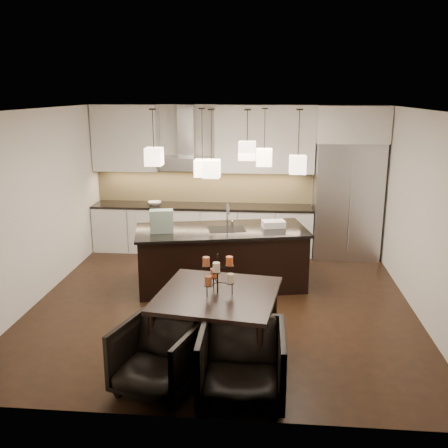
# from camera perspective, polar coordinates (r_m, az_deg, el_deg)

# --- Properties ---
(floor) EXTENTS (5.50, 5.50, 0.02)m
(floor) POSITION_cam_1_polar(r_m,az_deg,el_deg) (7.53, -0.14, -8.96)
(floor) COLOR black
(floor) RESTS_ON ground
(ceiling) EXTENTS (5.50, 5.50, 0.02)m
(ceiling) POSITION_cam_1_polar(r_m,az_deg,el_deg) (6.89, -0.15, 13.03)
(ceiling) COLOR white
(ceiling) RESTS_ON wall_back
(wall_back) EXTENTS (5.50, 0.02, 2.80)m
(wall_back) POSITION_cam_1_polar(r_m,az_deg,el_deg) (9.77, 1.35, 5.27)
(wall_back) COLOR silver
(wall_back) RESTS_ON ground
(wall_front) EXTENTS (5.50, 0.02, 2.80)m
(wall_front) POSITION_cam_1_polar(r_m,az_deg,el_deg) (4.46, -3.43, -6.66)
(wall_front) COLOR silver
(wall_front) RESTS_ON ground
(wall_left) EXTENTS (0.02, 5.50, 2.80)m
(wall_left) POSITION_cam_1_polar(r_m,az_deg,el_deg) (7.82, -20.73, 1.86)
(wall_left) COLOR silver
(wall_left) RESTS_ON ground
(wall_right) EXTENTS (0.02, 5.50, 2.80)m
(wall_right) POSITION_cam_1_polar(r_m,az_deg,el_deg) (7.36, 21.78, 0.99)
(wall_right) COLOR silver
(wall_right) RESTS_ON ground
(refrigerator) EXTENTS (1.20, 0.72, 2.15)m
(refrigerator) POSITION_cam_1_polar(r_m,az_deg,el_deg) (9.55, 13.86, 2.63)
(refrigerator) COLOR #B7B7BA
(refrigerator) RESTS_ON floor
(fridge_panel) EXTENTS (1.26, 0.72, 0.65)m
(fridge_panel) POSITION_cam_1_polar(r_m,az_deg,el_deg) (9.37, 14.40, 11.02)
(fridge_panel) COLOR silver
(fridge_panel) RESTS_ON refrigerator
(lower_cabinets) EXTENTS (4.21, 0.62, 0.88)m
(lower_cabinets) POSITION_cam_1_polar(r_m,az_deg,el_deg) (9.72, -2.49, -0.59)
(lower_cabinets) COLOR silver
(lower_cabinets) RESTS_ON floor
(countertop) EXTENTS (4.21, 0.66, 0.04)m
(countertop) POSITION_cam_1_polar(r_m,az_deg,el_deg) (9.61, -2.52, 2.05)
(countertop) COLOR black
(countertop) RESTS_ON lower_cabinets
(backsplash) EXTENTS (4.21, 0.02, 0.63)m
(backsplash) POSITION_cam_1_polar(r_m,az_deg,el_deg) (9.83, -2.31, 4.34)
(backsplash) COLOR tan
(backsplash) RESTS_ON countertop
(upper_cab_left) EXTENTS (1.25, 0.35, 1.25)m
(upper_cab_left) POSITION_cam_1_polar(r_m,az_deg,el_deg) (9.85, -11.17, 9.62)
(upper_cab_left) COLOR silver
(upper_cab_left) RESTS_ON wall_back
(upper_cab_right) EXTENTS (1.85, 0.35, 1.25)m
(upper_cab_right) POSITION_cam_1_polar(r_m,az_deg,el_deg) (9.46, 4.69, 9.64)
(upper_cab_right) COLOR silver
(upper_cab_right) RESTS_ON wall_back
(hood_canopy) EXTENTS (0.90, 0.52, 0.24)m
(hood_canopy) POSITION_cam_1_polar(r_m,az_deg,el_deg) (9.56, -4.34, 6.95)
(hood_canopy) COLOR #B7B7BA
(hood_canopy) RESTS_ON wall_back
(hood_chimney) EXTENTS (0.30, 0.28, 0.96)m
(hood_chimney) POSITION_cam_1_polar(r_m,az_deg,el_deg) (9.60, -4.30, 10.59)
(hood_chimney) COLOR #B7B7BA
(hood_chimney) RESTS_ON hood_canopy
(fruit_bowl) EXTENTS (0.32, 0.32, 0.06)m
(fruit_bowl) POSITION_cam_1_polar(r_m,az_deg,el_deg) (9.71, -7.94, 2.37)
(fruit_bowl) COLOR silver
(fruit_bowl) RESTS_ON countertop
(island_body) EXTENTS (2.74, 1.56, 0.91)m
(island_body) POSITION_cam_1_polar(r_m,az_deg,el_deg) (7.96, -0.29, -4.01)
(island_body) COLOR black
(island_body) RESTS_ON floor
(island_top) EXTENTS (2.84, 1.66, 0.04)m
(island_top) POSITION_cam_1_polar(r_m,az_deg,el_deg) (7.82, -0.29, -0.72)
(island_top) COLOR black
(island_top) RESTS_ON island_body
(faucet) EXTENTS (0.15, 0.26, 0.39)m
(faucet) POSITION_cam_1_polar(r_m,az_deg,el_deg) (7.88, 0.36, 1.02)
(faucet) COLOR silver
(faucet) RESTS_ON island_top
(tote_bag) EXTENTS (0.38, 0.26, 0.35)m
(tote_bag) POSITION_cam_1_polar(r_m,az_deg,el_deg) (7.65, -7.16, 0.32)
(tote_bag) COLOR #17452C
(tote_bag) RESTS_ON island_top
(food_container) EXTENTS (0.40, 0.32, 0.10)m
(food_container) POSITION_cam_1_polar(r_m,az_deg,el_deg) (7.96, 5.68, 0.02)
(food_container) COLOR silver
(food_container) RESTS_ON island_top
(dining_table) EXTENTS (1.51, 1.51, 0.80)m
(dining_table) POSITION_cam_1_polar(r_m,az_deg,el_deg) (5.94, -0.72, -11.43)
(dining_table) COLOR black
(dining_table) RESTS_ON floor
(candelabra) EXTENTS (0.43, 0.43, 0.47)m
(candelabra) POSITION_cam_1_polar(r_m,az_deg,el_deg) (5.69, -0.75, -5.69)
(candelabra) COLOR black
(candelabra) RESTS_ON dining_table
(candle_a) EXTENTS (0.09, 0.09, 0.11)m
(candle_a) POSITION_cam_1_polar(r_m,az_deg,el_deg) (5.67, 0.73, -6.23)
(candle_a) COLOR beige
(candle_a) RESTS_ON candelabra
(candle_b) EXTENTS (0.09, 0.09, 0.11)m
(candle_b) POSITION_cam_1_polar(r_m,az_deg,el_deg) (5.84, -1.16, -5.61)
(candle_b) COLOR #C45229
(candle_b) RESTS_ON candelabra
(candle_c) EXTENTS (0.09, 0.09, 0.11)m
(candle_c) POSITION_cam_1_polar(r_m,az_deg,el_deg) (5.61, -1.81, -6.50)
(candle_c) COLOR #A1502E
(candle_c) RESTS_ON candelabra
(candle_d) EXTENTS (0.09, 0.09, 0.11)m
(candle_d) POSITION_cam_1_polar(r_m,az_deg,el_deg) (5.71, 0.63, -4.27)
(candle_d) COLOR #C45229
(candle_d) RESTS_ON candelabra
(candle_e) EXTENTS (0.09, 0.09, 0.11)m
(candle_e) POSITION_cam_1_polar(r_m,az_deg,el_deg) (5.70, -2.06, -4.31)
(candle_e) COLOR #A1502E
(candle_e) RESTS_ON candelabra
(candle_f) EXTENTS (0.09, 0.09, 0.11)m
(candle_f) POSITION_cam_1_polar(r_m,az_deg,el_deg) (5.51, -0.88, -4.97)
(candle_f) COLOR beige
(candle_f) RESTS_ON candelabra
(armchair_left) EXTENTS (0.98, 1.00, 0.73)m
(armchair_left) POSITION_cam_1_polar(r_m,az_deg,el_deg) (5.41, -7.67, -14.84)
(armchair_left) COLOR black
(armchair_left) RESTS_ON floor
(armchair_right) EXTENTS (0.86, 0.88, 0.80)m
(armchair_right) POSITION_cam_1_polar(r_m,az_deg,el_deg) (5.17, 2.06, -15.78)
(armchair_right) COLOR black
(armchair_right) RESTS_ON floor
(pendant_a) EXTENTS (0.24, 0.24, 0.26)m
(pendant_a) POSITION_cam_1_polar(r_m,az_deg,el_deg) (7.44, -8.00, 7.64)
(pendant_a) COLOR #FFE1C0
(pendant_a) RESTS_ON ceiling
(pendant_b) EXTENTS (0.24, 0.24, 0.26)m
(pendant_b) POSITION_cam_1_polar(r_m,az_deg,el_deg) (7.78, -2.47, 6.40)
(pendant_b) COLOR #FFE1C0
(pendant_b) RESTS_ON ceiling
(pendant_c) EXTENTS (0.24, 0.24, 0.26)m
(pendant_c) POSITION_cam_1_polar(r_m,az_deg,el_deg) (7.19, 2.66, 8.37)
(pendant_c) COLOR #FFE1C0
(pendant_c) RESTS_ON ceiling
(pendant_d) EXTENTS (0.24, 0.24, 0.26)m
(pendant_d) POSITION_cam_1_polar(r_m,az_deg,el_deg) (7.71, 4.61, 7.60)
(pendant_d) COLOR #FFE1C0
(pendant_d) RESTS_ON ceiling
(pendant_e) EXTENTS (0.24, 0.24, 0.26)m
(pendant_e) POSITION_cam_1_polar(r_m,az_deg,el_deg) (7.39, 8.42, 6.72)
(pendant_e) COLOR #FFE1C0
(pendant_e) RESTS_ON ceiling
(pendant_f) EXTENTS (0.24, 0.24, 0.26)m
(pendant_f) POSITION_cam_1_polar(r_m,az_deg,el_deg) (7.34, -1.43, 6.33)
(pendant_f) COLOR #FFE1C0
(pendant_f) RESTS_ON ceiling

